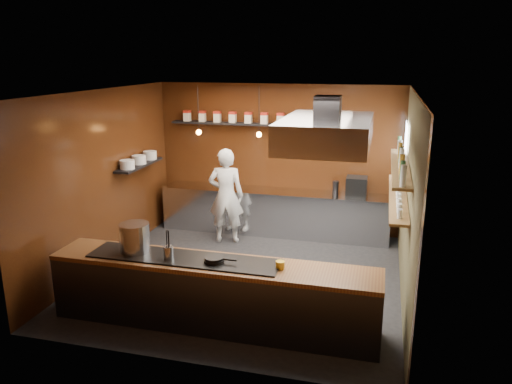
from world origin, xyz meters
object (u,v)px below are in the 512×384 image
(stockpot_large, at_px, (135,238))
(espresso_machine, at_px, (356,187))
(extractor_hood, at_px, (327,132))
(stockpot_small, at_px, (136,241))
(chef, at_px, (226,196))

(stockpot_large, xyz_separation_m, espresso_machine, (2.75, 3.70, -0.04))
(extractor_hood, height_order, espresso_machine, extractor_hood)
(extractor_hood, height_order, stockpot_small, extractor_hood)
(extractor_hood, xyz_separation_m, chef, (-2.10, 1.89, -1.58))
(extractor_hood, relative_size, chef, 1.08)
(stockpot_small, xyz_separation_m, chef, (0.32, 3.03, -0.15))
(stockpot_small, xyz_separation_m, espresso_machine, (2.74, 3.68, 0.02))
(stockpot_large, distance_m, stockpot_small, 0.06)
(extractor_hood, height_order, chef, extractor_hood)
(espresso_machine, height_order, chef, chef)
(extractor_hood, xyz_separation_m, stockpot_large, (-2.42, -1.16, -1.37))
(stockpot_large, xyz_separation_m, chef, (0.32, 3.05, -0.21))
(stockpot_small, relative_size, chef, 0.16)
(stockpot_large, xyz_separation_m, stockpot_small, (0.01, 0.02, -0.06))
(stockpot_small, distance_m, chef, 3.05)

